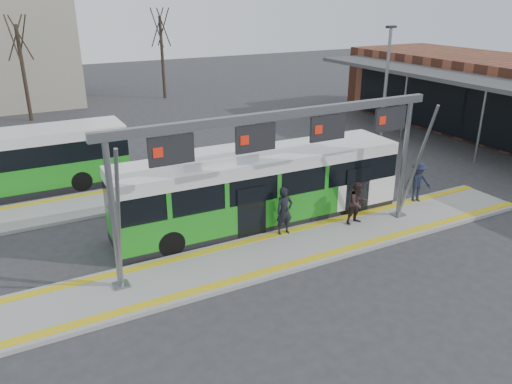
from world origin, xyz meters
TOP-DOWN VIEW (x-y plane):
  - ground at (0.00, 0.00)m, footprint 120.00×120.00m
  - platform_main at (0.00, 0.00)m, footprint 22.00×3.00m
  - platform_second at (-4.00, 8.00)m, footprint 20.00×3.00m
  - tactile_main at (0.00, 0.00)m, footprint 22.00×2.65m
  - tactile_second at (-4.00, 9.15)m, footprint 20.00×0.35m
  - gantry at (-0.35, 0.25)m, footprint 13.00×1.68m
  - hero_bus at (0.00, 2.79)m, footprint 12.30×2.91m
  - passenger_a at (0.21, 1.10)m, footprint 0.72×0.49m
  - passenger_b at (3.38, 0.53)m, footprint 0.91×0.73m
  - passenger_c at (7.33, 1.10)m, footprint 1.38×1.06m
  - tree_left at (-6.71, 27.38)m, footprint 1.40×1.40m
  - tree_mid at (5.32, 31.23)m, footprint 1.40×1.40m
  - lamp_east at (8.51, 5.10)m, footprint 0.50×0.25m

SIDE VIEW (x-z plane):
  - ground at x=0.00m, z-range 0.00..0.00m
  - platform_main at x=0.00m, z-range 0.00..0.15m
  - platform_second at x=-4.00m, z-range 0.00..0.15m
  - tactile_main at x=0.00m, z-range 0.15..0.17m
  - tactile_second at x=-4.00m, z-range 0.15..0.17m
  - passenger_b at x=3.38m, z-range 0.15..1.94m
  - passenger_c at x=7.33m, z-range 0.15..2.04m
  - passenger_a at x=0.21m, z-range 0.15..2.09m
  - hero_bus at x=0.00m, z-range -0.14..3.22m
  - lamp_east at x=8.51m, z-range 0.24..7.89m
  - gantry at x=-0.35m, z-range 1.70..6.90m
  - tree_left at x=-6.71m, z-range 2.07..10.08m
  - tree_mid at x=5.32m, z-range 2.14..10.42m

